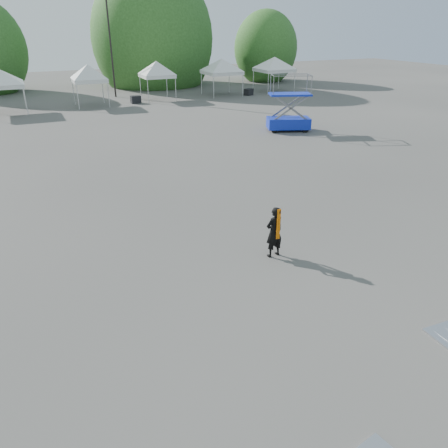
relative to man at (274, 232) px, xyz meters
name	(u,v)px	position (x,y,z in m)	size (l,w,h in m)	color
ground	(238,244)	(-0.62, 1.10, -0.79)	(120.00, 120.00, 0.00)	#474442
light_pole_east	(109,33)	(2.38, 33.10, 4.72)	(0.60, 0.25, 9.80)	black
tree_mid_e	(153,38)	(8.38, 40.10, 4.05)	(5.12, 5.12, 7.79)	#382314
tree_far_e	(266,49)	(21.38, 38.10, 2.83)	(3.84, 3.84, 5.84)	#382314
tent_e	(88,68)	(-0.51, 28.86, 2.26)	(3.74, 3.74, 3.88)	silver
tent_f	(156,64)	(5.53, 29.72, 2.26)	(3.86, 3.86, 3.88)	silver
tent_g	(222,62)	(11.94, 29.84, 2.27)	(4.52, 4.52, 3.88)	silver
tent_h	(275,60)	(17.68, 29.80, 2.27)	(4.56, 4.56, 3.88)	silver
man	(274,232)	(0.00, 0.00, 0.00)	(0.62, 0.45, 1.58)	black
scissor_lift	(290,103)	(9.48, 14.10, 0.96)	(2.99, 2.22, 3.47)	#0C2B9E
crate_mid	(136,99)	(3.19, 28.73, -0.47)	(0.82, 0.64, 0.64)	black
crate_east	(249,92)	(14.28, 28.72, -0.49)	(0.78, 0.60, 0.60)	black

